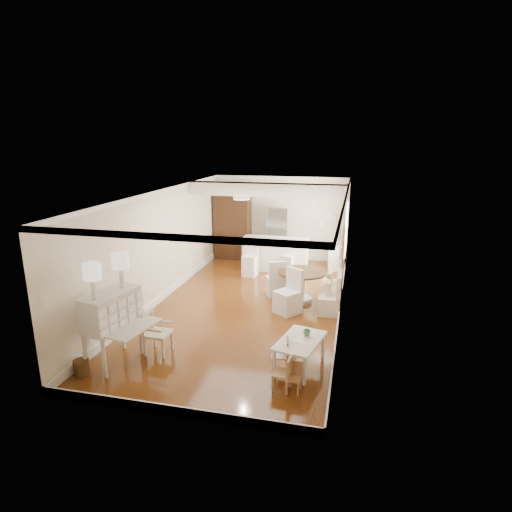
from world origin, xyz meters
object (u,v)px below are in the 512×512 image
at_px(secretary_bureau, 113,328).
at_px(kids_chair_b, 280,355).
at_px(kids_chair_c, 293,377).
at_px(bar_stool_left, 250,260).
at_px(fridge, 287,235).
at_px(bar_stool_right, 289,259).
at_px(slip_chair_near, 288,291).
at_px(pantry_cabinet, 233,225).
at_px(sideboard, 338,257).
at_px(kids_chair_a, 282,373).
at_px(gustavian_armchair, 158,333).
at_px(wicker_basket, 82,367).
at_px(dining_table, 302,287).
at_px(kids_table, 300,354).
at_px(slip_chair_far, 276,277).
at_px(breakfast_counter, 275,254).

bearing_deg(secretary_bureau, kids_chair_b, 18.52).
bearing_deg(kids_chair_c, kids_chair_b, 123.14).
height_order(kids_chair_b, kids_chair_c, kids_chair_b).
distance_m(bar_stool_left, fridge, 2.03).
relative_size(secretary_bureau, bar_stool_right, 1.53).
distance_m(slip_chair_near, bar_stool_right, 3.12).
height_order(pantry_cabinet, sideboard, pantry_cabinet).
relative_size(kids_chair_a, sideboard, 0.77).
relative_size(gustavian_armchair, pantry_cabinet, 0.37).
distance_m(wicker_basket, kids_chair_b, 3.50).
bearing_deg(gustavian_armchair, kids_chair_c, -102.86).
distance_m(dining_table, bar_stool_right, 2.40).
xyz_separation_m(gustavian_armchair, dining_table, (2.34, 3.31, -0.02)).
bearing_deg(kids_table, pantry_cabinet, 115.34).
bearing_deg(kids_chair_a, bar_stool_right, -164.53).
bearing_deg(dining_table, gustavian_armchair, -125.17).
height_order(wicker_basket, slip_chair_near, slip_chair_near).
bearing_deg(kids_chair_a, kids_chair_b, -159.26).
distance_m(slip_chair_near, sideboard, 4.08).
distance_m(wicker_basket, kids_chair_a, 3.52).
relative_size(secretary_bureau, fridge, 0.77).
relative_size(secretary_bureau, bar_stool_left, 1.39).
relative_size(slip_chair_near, fridge, 0.59).
xyz_separation_m(slip_chair_near, bar_stool_left, (-1.55, 2.54, -0.04)).
xyz_separation_m(bar_stool_right, fridge, (-0.27, 1.26, 0.45)).
relative_size(wicker_basket, bar_stool_right, 0.31).
relative_size(dining_table, sideboard, 1.49).
bearing_deg(slip_chair_near, secretary_bureau, -94.39).
bearing_deg(kids_chair_c, dining_table, 100.11).
bearing_deg(slip_chair_far, secretary_bureau, 36.67).
relative_size(kids_table, slip_chair_far, 1.15).
distance_m(breakfast_counter, sideboard, 2.01).
bearing_deg(kids_chair_a, kids_chair_c, 90.80).
bearing_deg(kids_table, breakfast_counter, 104.96).
height_order(dining_table, pantry_cabinet, pantry_cabinet).
xyz_separation_m(wicker_basket, dining_table, (3.30, 4.35, 0.26)).
distance_m(bar_stool_right, fridge, 1.37).
height_order(breakfast_counter, pantry_cabinet, pantry_cabinet).
distance_m(pantry_cabinet, fridge, 1.92).
xyz_separation_m(slip_chair_near, slip_chair_far, (-0.50, 1.12, -0.05)).
bearing_deg(sideboard, gustavian_armchair, -99.10).
xyz_separation_m(dining_table, pantry_cabinet, (-2.85, 3.59, 0.75)).
height_order(kids_chair_a, kids_chair_c, kids_chair_a).
distance_m(bar_stool_right, pantry_cabinet, 2.62).
xyz_separation_m(slip_chair_far, sideboard, (1.48, 2.83, -0.11)).
height_order(bar_stool_right, fridge, fridge).
height_order(bar_stool_right, pantry_cabinet, pantry_cabinet).
bearing_deg(pantry_cabinet, bar_stool_right, -30.79).
relative_size(kids_chair_c, sideboard, 0.66).
relative_size(slip_chair_far, pantry_cabinet, 0.42).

